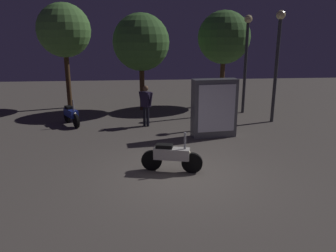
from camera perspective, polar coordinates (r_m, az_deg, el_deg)
name	(u,v)px	position (r m, az deg, el deg)	size (l,w,h in m)	color
ground_plane	(184,176)	(8.52, 2.82, -8.82)	(40.00, 40.00, 0.00)	#605951
motorcycle_white_foreground	(172,156)	(8.62, 0.63, -5.36)	(1.63, 0.53, 1.11)	black
motorcycle_blue_parked_left	(71,115)	(13.83, -16.82, 1.95)	(0.91, 1.49, 1.11)	black
motorcycle_pink_parked_right	(220,108)	(14.61, 9.13, 3.11)	(0.46, 1.65, 1.11)	black
person_rider_beside	(146,102)	(12.98, -3.95, 4.24)	(0.59, 0.46, 1.67)	black
streetlamp_near	(278,52)	(14.17, 18.87, 12.29)	(0.36, 0.36, 4.55)	#38383D
streetlamp_far	(246,51)	(15.62, 13.72, 12.75)	(0.36, 0.36, 4.49)	#38383D
tree_left_bg	(224,38)	(17.22, 9.90, 15.18)	(2.67, 2.67, 4.85)	#4C331E
tree_center_bg	(141,42)	(15.88, -4.78, 14.55)	(2.71, 2.71, 4.65)	#4C331E
tree_right_bg	(64,31)	(17.12, -17.96, 15.78)	(2.61, 2.61, 5.15)	#4C331E
kiosk_billboard	(214,108)	(11.65, 8.20, 3.13)	(1.64, 0.70, 2.10)	#595960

